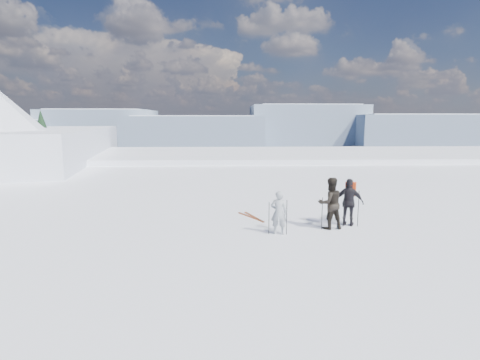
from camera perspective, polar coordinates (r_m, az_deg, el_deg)
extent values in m
plane|color=white|center=(72.95, 0.36, -7.91)|extent=(220.00, 208.01, 71.62)
cube|color=white|center=(41.13, 2.21, -5.48)|extent=(180.00, 16.00, 14.00)
plane|color=navy|center=(301.60, -1.56, 2.67)|extent=(820.00, 820.00, 0.00)
cube|color=slate|center=(504.82, -20.44, 7.32)|extent=(130.00, 80.00, 46.00)
cube|color=white|center=(504.78, -20.57, 9.59)|extent=(110.50, 70.00, 8.00)
cube|color=slate|center=(451.44, -6.90, 7.17)|extent=(160.00, 80.00, 38.00)
cube|color=white|center=(451.20, -6.94, 9.20)|extent=(136.00, 70.00, 8.00)
cube|color=slate|center=(490.69, 10.07, 8.07)|extent=(140.00, 80.00, 52.00)
cube|color=white|center=(490.86, 10.15, 10.75)|extent=(119.00, 70.00, 8.00)
cube|color=slate|center=(506.68, 25.42, 6.68)|extent=(160.00, 80.00, 40.00)
cube|color=white|center=(506.50, 25.55, 8.60)|extent=(136.00, 70.00, 8.00)
cube|color=#2D2B28|center=(51.09, -23.97, -6.27)|extent=(21.55, 17.87, 14.25)
cone|color=black|center=(47.93, -21.54, 0.25)|extent=(5.60, 5.60, 10.00)
cone|color=black|center=(46.65, -30.17, 0.04)|extent=(6.16, 6.16, 11.00)
cone|color=black|center=(48.73, -27.59, 1.76)|extent=(7.28, 7.28, 13.00)
cone|color=black|center=(44.80, -21.59, -0.34)|extent=(5.60, 5.60, 10.00)
cone|color=black|center=(51.90, -29.60, 1.44)|extent=(6.72, 6.72, 12.00)
cone|color=black|center=(43.61, -24.97, -0.13)|extent=(6.16, 6.16, 11.00)
imported|color=#90979D|center=(12.84, 5.91, -4.96)|extent=(0.60, 0.45, 1.50)
imported|color=black|center=(13.74, 13.58, -3.47)|extent=(1.01, 0.85, 1.86)
imported|color=black|center=(14.33, 16.30, -3.29)|extent=(1.11, 0.83, 1.75)
cube|color=red|center=(14.39, 16.63, 1.31)|extent=(0.43, 0.35, 0.50)
cylinder|color=black|center=(12.83, 4.44, -5.82)|extent=(0.02, 0.02, 1.13)
cylinder|color=black|center=(12.84, 7.12, -5.67)|extent=(0.02, 0.02, 1.20)
cylinder|color=black|center=(13.66, 12.39, -5.00)|extent=(0.02, 0.02, 1.17)
cylinder|color=black|center=(13.85, 14.68, -4.74)|extent=(0.02, 0.02, 1.24)
cylinder|color=black|center=(14.18, 15.53, -4.25)|extent=(0.02, 0.02, 1.33)
cylinder|color=black|center=(14.36, 17.57, -4.18)|extent=(0.02, 0.02, 1.33)
cube|color=black|center=(15.10, 1.62, -5.65)|extent=(0.96, 1.50, 0.03)
cube|color=black|center=(15.11, 2.15, -5.64)|extent=(0.70, 1.62, 0.03)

